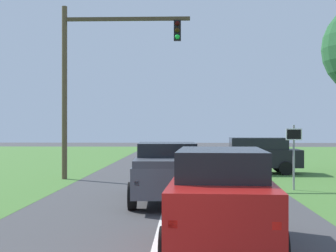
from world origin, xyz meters
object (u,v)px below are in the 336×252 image
pickup_truck_lead (167,171)px  traffic_light (95,68)px  red_suv_near (221,197)px  crossing_suv_far (255,155)px  keep_moving_sign (294,148)px

pickup_truck_lead → traffic_light: bearing=117.5°
red_suv_near → pickup_truck_lead: (-1.29, 6.14, -0.05)m
red_suv_near → crossing_suv_far: size_ratio=0.97×
pickup_truck_lead → crossing_suv_far: size_ratio=1.16×
traffic_light → crossing_suv_far: bearing=22.2°
crossing_suv_far → pickup_truck_lead: bearing=-112.6°
traffic_light → keep_moving_sign: 9.63m
crossing_suv_far → traffic_light: bearing=-157.8°
traffic_light → crossing_suv_far: 9.24m
traffic_light → red_suv_near: bearing=-69.6°
traffic_light → crossing_suv_far: (7.65, 3.13, -4.11)m
pickup_truck_lead → keep_moving_sign: keep_moving_sign is taller
traffic_light → keep_moving_sign: traffic_light is taller
pickup_truck_lead → red_suv_near: bearing=-78.2°
pickup_truck_lead → traffic_light: (-3.53, 6.78, 4.10)m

